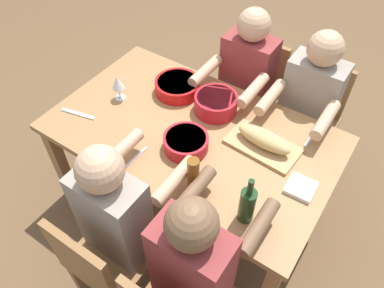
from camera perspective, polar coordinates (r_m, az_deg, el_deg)
name	(u,v)px	position (r m, az deg, el deg)	size (l,w,h in m)	color
ground_plane	(192,202)	(2.75, 0.00, -8.81)	(8.00, 8.00, 0.00)	brown
dining_table	(192,141)	(2.23, 0.00, 0.46)	(1.65, 0.99, 0.74)	#9E7044
chair_near_left	(310,113)	(2.78, 17.49, 4.47)	(0.40, 0.40, 0.85)	olive
diner_near_left	(307,105)	(2.50, 17.04, 5.67)	(0.41, 0.53, 1.20)	#2D2D38
diner_far_left	(197,263)	(1.76, 0.75, -17.59)	(0.41, 0.53, 1.20)	#2D2D38
chair_near_center	(253,90)	(2.88, 9.22, 8.08)	(0.40, 0.40, 0.85)	olive
diner_near_center	(244,80)	(2.61, 7.90, 9.60)	(0.41, 0.53, 1.20)	#2D2D38
chair_far_center	(102,262)	(2.05, -13.48, -17.05)	(0.40, 0.40, 0.85)	olive
diner_far_center	(120,214)	(1.91, -10.85, -10.36)	(0.41, 0.53, 1.20)	#2D2D38
serving_bowl_greens	(186,142)	(2.05, -0.94, 0.33)	(0.25, 0.25, 0.08)	#B21923
serving_bowl_fruit	(178,86)	(2.40, -2.21, 8.86)	(0.29, 0.29, 0.08)	red
serving_bowl_pasta	(216,103)	(2.26, 3.66, 6.30)	(0.26, 0.26, 0.11)	#B21923
cutting_board	(263,146)	(2.12, 10.71, -0.24)	(0.40, 0.22, 0.02)	tan
bread_loaf	(264,139)	(2.08, 10.92, 0.77)	(0.32, 0.11, 0.09)	tan
wine_bottle	(247,205)	(1.75, 8.38, -9.13)	(0.08, 0.08, 0.29)	#193819
beer_bottle	(193,175)	(1.82, 0.18, -4.79)	(0.06, 0.06, 0.22)	brown
wine_glass	(118,84)	(2.35, -11.23, 9.01)	(0.08, 0.08, 0.17)	silver
fork_near_left	(311,138)	(2.24, 17.70, 0.95)	(0.02, 0.17, 0.01)	silver
fork_far_center	(136,157)	(2.06, -8.50, -1.98)	(0.02, 0.17, 0.01)	silver
carving_knife	(78,114)	(2.37, -16.94, 4.43)	(0.23, 0.02, 0.01)	silver
napkin_stack	(301,187)	(1.98, 16.20, -6.37)	(0.14, 0.14, 0.02)	white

